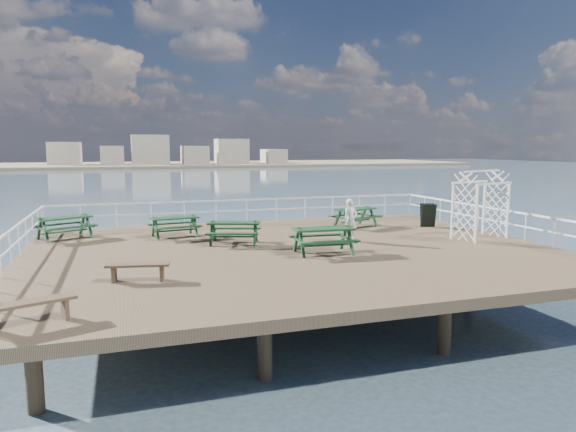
# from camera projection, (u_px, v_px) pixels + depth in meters

# --- Properties ---
(ground) EXTENTS (18.00, 14.00, 0.30)m
(ground) POSITION_uv_depth(u_px,v_px,m) (292.00, 253.00, 18.04)
(ground) COLOR brown
(ground) RESTS_ON ground
(sea_backdrop) EXTENTS (300.00, 300.00, 9.20)m
(sea_backdrop) POSITION_uv_depth(u_px,v_px,m) (188.00, 161.00, 148.35)
(sea_backdrop) COLOR #3F576B
(sea_backdrop) RESTS_ON ground
(railing) EXTENTS (17.77, 13.76, 1.10)m
(railing) POSITION_uv_depth(u_px,v_px,m) (270.00, 215.00, 20.31)
(railing) COLOR white
(railing) RESTS_ON ground
(picnic_table_a) EXTENTS (2.49, 2.32, 0.97)m
(picnic_table_a) POSITION_uv_depth(u_px,v_px,m) (64.00, 223.00, 19.93)
(picnic_table_a) COLOR #12331A
(picnic_table_a) RESTS_ON ground
(picnic_table_b) EXTENTS (2.05, 1.75, 0.90)m
(picnic_table_b) POSITION_uv_depth(u_px,v_px,m) (175.00, 223.00, 20.32)
(picnic_table_b) COLOR #12331A
(picnic_table_b) RESTS_ON ground
(picnic_table_c) EXTENTS (2.34, 2.12, 0.94)m
(picnic_table_c) POSITION_uv_depth(u_px,v_px,m) (356.00, 213.00, 22.88)
(picnic_table_c) COLOR #12331A
(picnic_table_c) RESTS_ON ground
(picnic_table_d) EXTENTS (2.29, 2.06, 0.92)m
(picnic_table_d) POSITION_uv_depth(u_px,v_px,m) (234.00, 228.00, 18.87)
(picnic_table_d) COLOR #12331A
(picnic_table_d) RESTS_ON ground
(picnic_table_e) EXTENTS (2.12, 1.75, 0.98)m
(picnic_table_e) POSITION_uv_depth(u_px,v_px,m) (323.00, 235.00, 17.14)
(picnic_table_e) COLOR #12331A
(picnic_table_e) RESTS_ON ground
(flat_bench_near) EXTENTS (1.70, 0.70, 0.48)m
(flat_bench_near) POSITION_uv_depth(u_px,v_px,m) (138.00, 268.00, 13.61)
(flat_bench_near) COLOR brown
(flat_bench_near) RESTS_ON ground
(flat_bench_far) EXTENTS (1.78, 0.99, 0.50)m
(flat_bench_far) POSITION_uv_depth(u_px,v_px,m) (30.00, 307.00, 10.24)
(flat_bench_far) COLOR brown
(flat_bench_far) RESTS_ON ground
(trellis_arbor) EXTENTS (2.37, 1.68, 2.66)m
(trellis_arbor) POSITION_uv_depth(u_px,v_px,m) (480.00, 208.00, 19.88)
(trellis_arbor) COLOR white
(trellis_arbor) RESTS_ON ground
(sandwich_board) EXTENTS (0.75, 0.65, 1.05)m
(sandwich_board) POSITION_uv_depth(u_px,v_px,m) (428.00, 216.00, 22.86)
(sandwich_board) COLOR black
(sandwich_board) RESTS_ON ground
(person) EXTENTS (0.63, 0.46, 1.61)m
(person) POSITION_uv_depth(u_px,v_px,m) (350.00, 220.00, 19.34)
(person) COLOR silver
(person) RESTS_ON ground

